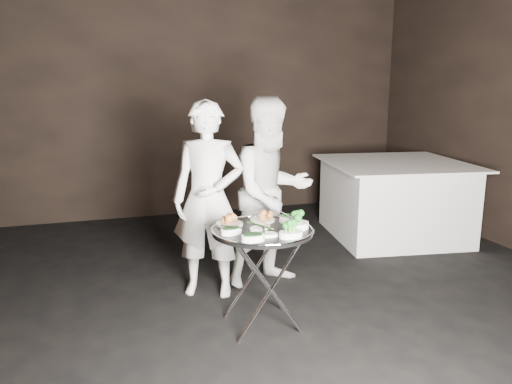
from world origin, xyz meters
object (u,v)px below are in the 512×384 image
object	(u,v)px
serving_tray	(263,231)
waiter_left	(208,199)
tray_stand	(262,274)
dining_table	(394,199)
waiter_right	(272,192)

from	to	relation	value
serving_tray	waiter_left	world-z (taller)	waiter_left
tray_stand	serving_tray	xyz separation A→B (m)	(-0.00, -0.00, 0.32)
serving_tray	dining_table	world-z (taller)	dining_table
serving_tray	dining_table	distance (m)	2.64
tray_stand	serving_tray	distance (m)	0.32
tray_stand	waiter_left	size ratio (longest dim) A/B	0.44
serving_tray	waiter_right	xyz separation A→B (m)	(0.33, 0.75, 0.09)
waiter_left	dining_table	size ratio (longest dim) A/B	1.06
waiter_right	dining_table	size ratio (longest dim) A/B	1.07
waiter_left	waiter_right	distance (m)	0.56
serving_tray	waiter_right	size ratio (longest dim) A/B	0.44
waiter_right	dining_table	xyz separation A→B (m)	(1.75, 0.86, -0.37)
tray_stand	waiter_right	xyz separation A→B (m)	(0.33, 0.75, 0.41)
serving_tray	waiter_left	distance (m)	0.73
dining_table	waiter_left	bearing A→B (deg)	-158.28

